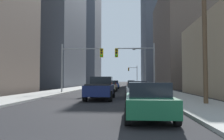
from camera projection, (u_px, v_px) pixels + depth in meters
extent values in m
cube|color=#9E9E99|center=(89.00, 86.00, 53.20)|extent=(3.81, 160.00, 0.15)
cube|color=#9E9E99|center=(146.00, 86.00, 52.29)|extent=(3.81, 160.00, 0.15)
cube|color=#141E4C|center=(100.00, 90.00, 18.05)|extent=(2.02, 5.41, 0.80)
cube|color=black|center=(102.00, 81.00, 19.05)|extent=(1.81, 1.81, 0.70)
cube|color=black|center=(98.00, 85.00, 16.72)|extent=(1.77, 2.38, 0.10)
cylinder|color=black|center=(92.00, 93.00, 19.82)|extent=(0.28, 0.80, 0.80)
cylinder|color=black|center=(113.00, 93.00, 19.69)|extent=(0.28, 0.80, 0.80)
cylinder|color=black|center=(85.00, 96.00, 16.37)|extent=(0.28, 0.80, 0.80)
cylinder|color=black|center=(110.00, 96.00, 16.24)|extent=(0.28, 0.80, 0.80)
cube|color=#195938|center=(148.00, 103.00, 9.02)|extent=(1.84, 4.22, 0.65)
cube|color=black|center=(149.00, 89.00, 8.90)|extent=(1.60, 1.91, 0.55)
cylinder|color=black|center=(127.00, 107.00, 10.41)|extent=(0.22, 0.64, 0.64)
cylinder|color=black|center=(164.00, 107.00, 10.29)|extent=(0.22, 0.64, 0.64)
cylinder|color=black|center=(128.00, 117.00, 7.73)|extent=(0.22, 0.64, 0.64)
cylinder|color=black|center=(177.00, 117.00, 7.61)|extent=(0.22, 0.64, 0.64)
cube|color=white|center=(137.00, 91.00, 19.09)|extent=(1.86, 4.22, 0.65)
cube|color=black|center=(137.00, 84.00, 18.97)|extent=(1.61, 1.92, 0.55)
cylinder|color=black|center=(127.00, 94.00, 20.47)|extent=(0.22, 0.64, 0.64)
cylinder|color=black|center=(145.00, 94.00, 20.36)|extent=(0.22, 0.64, 0.64)
cylinder|color=black|center=(127.00, 96.00, 17.79)|extent=(0.22, 0.64, 0.64)
cylinder|color=black|center=(148.00, 96.00, 17.68)|extent=(0.22, 0.64, 0.64)
cube|color=#C6B793|center=(110.00, 87.00, 30.73)|extent=(1.95, 4.26, 0.65)
cube|color=black|center=(110.00, 83.00, 30.60)|extent=(1.65, 1.96, 0.55)
cylinder|color=black|center=(105.00, 89.00, 32.11)|extent=(0.22, 0.64, 0.64)
cylinder|color=black|center=(117.00, 89.00, 31.99)|extent=(0.22, 0.64, 0.64)
cylinder|color=black|center=(103.00, 90.00, 29.43)|extent=(0.22, 0.64, 0.64)
cylinder|color=black|center=(116.00, 90.00, 29.32)|extent=(0.22, 0.64, 0.64)
cube|color=navy|center=(114.00, 85.00, 40.31)|extent=(1.89, 4.24, 0.65)
cube|color=black|center=(114.00, 82.00, 40.19)|extent=(1.63, 1.94, 0.55)
cylinder|color=black|center=(110.00, 87.00, 41.69)|extent=(0.22, 0.64, 0.64)
cylinder|color=black|center=(119.00, 87.00, 41.58)|extent=(0.22, 0.64, 0.64)
cylinder|color=black|center=(109.00, 87.00, 39.01)|extent=(0.22, 0.64, 0.64)
cylinder|color=black|center=(118.00, 87.00, 38.90)|extent=(0.22, 0.64, 0.64)
cube|color=maroon|center=(131.00, 84.00, 51.98)|extent=(1.96, 4.27, 0.65)
cube|color=black|center=(131.00, 81.00, 51.86)|extent=(1.66, 1.96, 0.55)
cylinder|color=black|center=(127.00, 85.00, 53.36)|extent=(0.22, 0.64, 0.64)
cylinder|color=black|center=(134.00, 85.00, 53.25)|extent=(0.22, 0.64, 0.64)
cylinder|color=black|center=(127.00, 85.00, 50.68)|extent=(0.22, 0.64, 0.64)
cylinder|color=black|center=(135.00, 85.00, 50.57)|extent=(0.22, 0.64, 0.64)
cylinder|color=gray|center=(62.00, 69.00, 26.49)|extent=(0.18, 0.18, 6.00)
cylinder|color=gray|center=(82.00, 49.00, 26.44)|extent=(4.86, 0.12, 0.12)
cube|color=gold|center=(102.00, 53.00, 26.25)|extent=(0.38, 0.30, 1.05)
sphere|color=black|center=(101.00, 50.00, 26.10)|extent=(0.24, 0.24, 0.24)
sphere|color=black|center=(101.00, 53.00, 26.08)|extent=(0.24, 0.24, 0.24)
sphere|color=#19D833|center=(101.00, 56.00, 26.07)|extent=(0.24, 0.24, 0.24)
cylinder|color=gray|center=(154.00, 68.00, 25.76)|extent=(0.18, 0.18, 6.00)
cylinder|color=gray|center=(135.00, 48.00, 26.01)|extent=(4.47, 0.12, 0.12)
cube|color=gold|center=(116.00, 53.00, 26.14)|extent=(0.38, 0.30, 1.05)
sphere|color=black|center=(116.00, 50.00, 25.98)|extent=(0.24, 0.24, 0.24)
sphere|color=black|center=(116.00, 53.00, 25.97)|extent=(0.24, 0.24, 0.24)
sphere|color=#19D833|center=(116.00, 55.00, 25.95)|extent=(0.24, 0.24, 0.24)
cylinder|color=gray|center=(137.00, 75.00, 66.82)|extent=(0.18, 0.18, 6.00)
cylinder|color=gray|center=(133.00, 68.00, 67.01)|extent=(2.58, 0.12, 0.12)
cube|color=gold|center=(129.00, 69.00, 67.07)|extent=(0.38, 0.30, 1.05)
sphere|color=red|center=(129.00, 68.00, 66.92)|extent=(0.24, 0.24, 0.24)
sphere|color=black|center=(129.00, 69.00, 66.90)|extent=(0.24, 0.24, 0.24)
sphere|color=black|center=(129.00, 70.00, 66.89)|extent=(0.24, 0.24, 0.24)
cylinder|color=brown|center=(205.00, 29.00, 13.86)|extent=(0.28, 0.28, 9.70)
cylinder|color=gray|center=(145.00, 68.00, 39.58)|extent=(0.16, 0.16, 7.50)
cylinder|color=gray|center=(139.00, 49.00, 39.80)|extent=(2.00, 0.10, 0.10)
ellipsoid|color=#4C4C51|center=(134.00, 49.00, 39.86)|extent=(0.56, 0.32, 0.20)
cube|color=#4C515B|center=(32.00, 21.00, 52.01)|extent=(21.91, 21.87, 31.51)
cube|color=#4C515B|center=(78.00, 15.00, 91.83)|extent=(17.43, 20.88, 57.68)
cube|color=#66564C|center=(216.00, 41.00, 46.69)|extent=(24.05, 22.99, 20.06)
cube|color=#4C515B|center=(169.00, 28.00, 91.73)|extent=(21.45, 28.05, 47.08)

